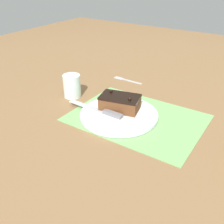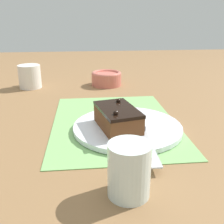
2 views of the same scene
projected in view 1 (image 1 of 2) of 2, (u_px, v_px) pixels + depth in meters
name	position (u px, v px, depth m)	size (l,w,h in m)	color
ground_plane	(137.00, 118.00, 0.95)	(3.00, 3.00, 0.00)	olive
placemat_woven	(137.00, 118.00, 0.94)	(0.46, 0.34, 0.00)	#7AB266
cake_plate	(119.00, 115.00, 0.95)	(0.28, 0.28, 0.01)	white
chocolate_cake	(120.00, 102.00, 0.96)	(0.16, 0.12, 0.06)	brown
serving_knife	(104.00, 111.00, 0.95)	(0.24, 0.03, 0.01)	slate
drinking_glass	(72.00, 86.00, 1.08)	(0.07, 0.07, 0.09)	silver
dessert_fork	(126.00, 80.00, 1.26)	(0.15, 0.02, 0.01)	#B7BABF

